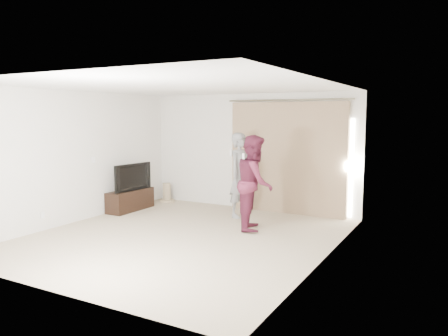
{
  "coord_description": "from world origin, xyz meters",
  "views": [
    {
      "loc": [
        4.2,
        -6.17,
        2.11
      ],
      "look_at": [
        0.17,
        1.2,
        1.1
      ],
      "focal_mm": 35.0,
      "sensor_mm": 36.0,
      "label": 1
    }
  ],
  "objects_px": {
    "tv_console": "(130,200)",
    "tv": "(130,177)",
    "person_man": "(241,175)",
    "person_woman": "(255,182)"
  },
  "relations": [
    {
      "from": "person_man",
      "to": "person_woman",
      "type": "distance_m",
      "value": 1.02
    },
    {
      "from": "tv_console",
      "to": "tv",
      "type": "bearing_deg",
      "value": 0.0
    },
    {
      "from": "tv_console",
      "to": "person_man",
      "type": "distance_m",
      "value": 2.62
    },
    {
      "from": "person_man",
      "to": "tv",
      "type": "bearing_deg",
      "value": -165.91
    },
    {
      "from": "tv_console",
      "to": "person_man",
      "type": "relative_size",
      "value": 0.68
    },
    {
      "from": "tv",
      "to": "person_man",
      "type": "bearing_deg",
      "value": -70.22
    },
    {
      "from": "tv_console",
      "to": "tv",
      "type": "distance_m",
      "value": 0.53
    },
    {
      "from": "tv_console",
      "to": "person_man",
      "type": "xyz_separation_m",
      "value": [
        2.46,
        0.62,
        0.65
      ]
    },
    {
      "from": "person_man",
      "to": "tv_console",
      "type": "bearing_deg",
      "value": -165.91
    },
    {
      "from": "tv",
      "to": "person_man",
      "type": "distance_m",
      "value": 2.54
    }
  ]
}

